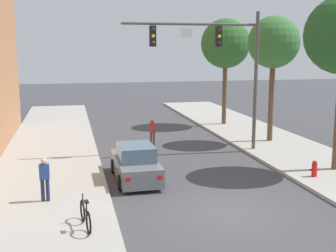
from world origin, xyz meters
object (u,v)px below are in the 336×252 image
at_px(car_lead_grey, 136,164).
at_px(bicycle_leaning, 85,216).
at_px(pedestrian_sidewalk_left_walker, 45,177).
at_px(street_tree_third, 226,44).
at_px(traffic_signal_mast, 219,55).
at_px(pedestrian_crossing_road, 152,131).
at_px(street_tree_second, 274,43).
at_px(fire_hydrant, 314,168).

xyz_separation_m(car_lead_grey, bicycle_leaning, (-2.36, -5.16, -0.18)).
distance_m(pedestrian_sidewalk_left_walker, bicycle_leaning, 3.14).
relative_size(pedestrian_sidewalk_left_walker, street_tree_third, 0.21).
distance_m(traffic_signal_mast, pedestrian_crossing_road, 6.02).
bearing_deg(street_tree_second, pedestrian_sidewalk_left_walker, -147.60).
bearing_deg(fire_hydrant, pedestrian_crossing_road, 125.05).
bearing_deg(street_tree_second, pedestrian_crossing_road, 174.85).
bearing_deg(car_lead_grey, street_tree_third, 55.06).
height_order(traffic_signal_mast, pedestrian_crossing_road, traffic_signal_mast).
distance_m(pedestrian_crossing_road, street_tree_third, 10.04).
relative_size(car_lead_grey, pedestrian_crossing_road, 2.60).
height_order(pedestrian_sidewalk_left_walker, street_tree_second, street_tree_second).
bearing_deg(bicycle_leaning, pedestrian_sidewalk_left_walker, 115.87).
relative_size(pedestrian_crossing_road, street_tree_second, 0.22).
xyz_separation_m(pedestrian_crossing_road, bicycle_leaning, (-4.33, -11.60, -0.37)).
height_order(pedestrian_crossing_road, street_tree_third, street_tree_third).
distance_m(traffic_signal_mast, street_tree_third, 8.89).
xyz_separation_m(traffic_signal_mast, bicycle_leaning, (-7.50, -9.09, -4.84)).
relative_size(car_lead_grey, pedestrian_sidewalk_left_walker, 2.60).
bearing_deg(street_tree_third, pedestrian_crossing_road, -138.81).
relative_size(pedestrian_sidewalk_left_walker, bicycle_leaning, 0.93).
bearing_deg(bicycle_leaning, street_tree_second, 43.58).
height_order(traffic_signal_mast, pedestrian_sidewalk_left_walker, traffic_signal_mast).
distance_m(pedestrian_sidewalk_left_walker, fire_hydrant, 11.43).
height_order(traffic_signal_mast, fire_hydrant, traffic_signal_mast).
bearing_deg(fire_hydrant, bicycle_leaning, -161.00).
distance_m(pedestrian_sidewalk_left_walker, street_tree_third, 19.59).
xyz_separation_m(pedestrian_sidewalk_left_walker, pedestrian_crossing_road, (5.69, 8.81, -0.15)).
height_order(street_tree_second, street_tree_third, street_tree_third).
xyz_separation_m(car_lead_grey, street_tree_third, (8.48, 12.14, 5.30)).
height_order(pedestrian_crossing_road, street_tree_second, street_tree_second).
relative_size(pedestrian_crossing_road, bicycle_leaning, 0.93).
distance_m(car_lead_grey, street_tree_second, 12.05).
bearing_deg(pedestrian_crossing_road, car_lead_grey, -107.04).
xyz_separation_m(traffic_signal_mast, fire_hydrant, (2.55, -5.63, -4.88)).
distance_m(bicycle_leaning, street_tree_second, 16.81).
bearing_deg(pedestrian_crossing_road, street_tree_third, 41.19).
bearing_deg(bicycle_leaning, street_tree_third, 57.92).
relative_size(fire_hydrant, street_tree_second, 0.10).
distance_m(bicycle_leaning, fire_hydrant, 10.63).
xyz_separation_m(pedestrian_crossing_road, street_tree_third, (6.51, 5.70, 5.11)).
bearing_deg(pedestrian_sidewalk_left_walker, street_tree_second, 32.40).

